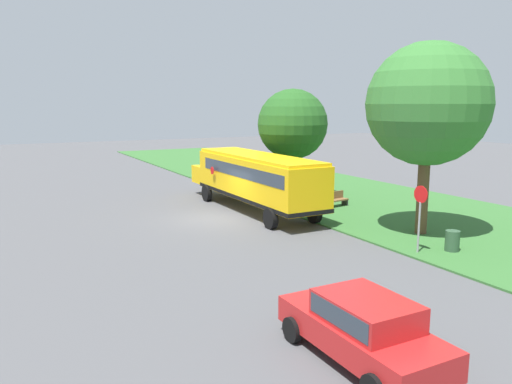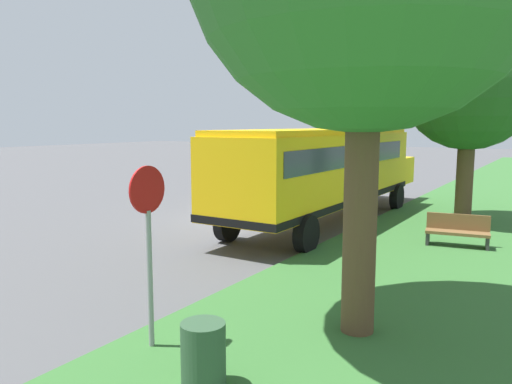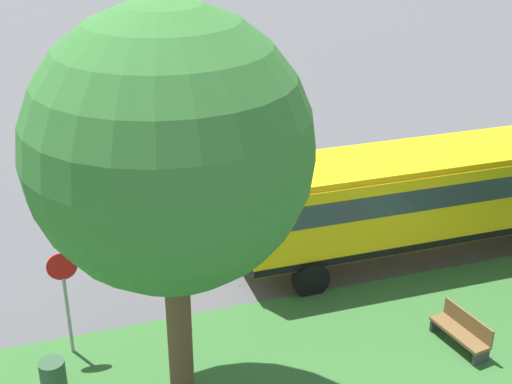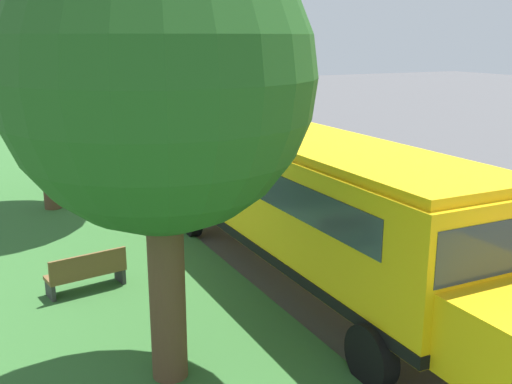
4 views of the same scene
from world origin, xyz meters
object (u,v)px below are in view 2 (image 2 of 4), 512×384
(school_bus, at_px, (327,166))
(stop_sign, at_px, (149,236))
(oak_tree_beside_bus, at_px, (470,86))
(trash_bin, at_px, (203,358))
(park_bench, at_px, (457,231))

(school_bus, height_order, stop_sign, school_bus)
(oak_tree_beside_bus, relative_size, trash_bin, 7.56)
(park_bench, relative_size, trash_bin, 1.84)
(park_bench, bearing_deg, oak_tree_beside_bus, -82.30)
(oak_tree_beside_bus, distance_m, trash_bin, 13.84)
(trash_bin, bearing_deg, stop_sign, -19.96)
(stop_sign, bearing_deg, trash_bin, 160.04)
(stop_sign, height_order, trash_bin, stop_sign)
(oak_tree_beside_bus, height_order, park_bench, oak_tree_beside_bus)
(trash_bin, bearing_deg, park_bench, -97.66)
(park_bench, bearing_deg, stop_sign, 73.55)
(stop_sign, xyz_separation_m, park_bench, (-2.61, -8.84, -1.26))
(park_bench, bearing_deg, trash_bin, 82.34)
(school_bus, xyz_separation_m, stop_sign, (-1.85, 10.24, -0.19))
(school_bus, relative_size, stop_sign, 4.53)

